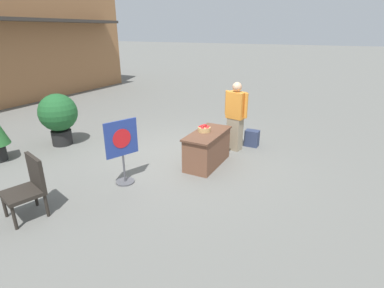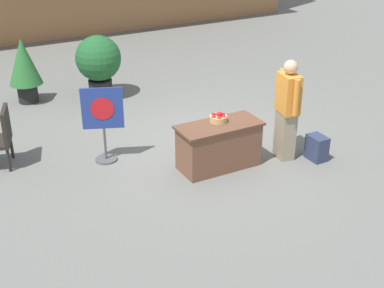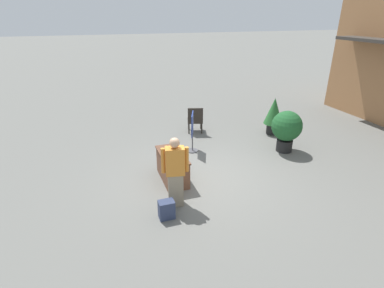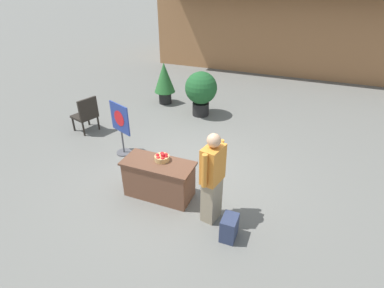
{
  "view_description": "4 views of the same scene",
  "coord_description": "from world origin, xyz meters",
  "px_view_note": "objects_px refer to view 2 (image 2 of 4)",
  "views": [
    {
      "loc": [
        -5.71,
        -3.29,
        2.81
      ],
      "look_at": [
        -0.47,
        -0.6,
        0.56
      ],
      "focal_mm": 28.0,
      "sensor_mm": 36.0,
      "label": 1
    },
    {
      "loc": [
        -4.14,
        -7.29,
        4.13
      ],
      "look_at": [
        -0.58,
        -0.72,
        0.47
      ],
      "focal_mm": 50.0,
      "sensor_mm": 36.0,
      "label": 2
    },
    {
      "loc": [
        6.65,
        -2.55,
        4.11
      ],
      "look_at": [
        -0.49,
        -0.13,
        0.79
      ],
      "focal_mm": 28.0,
      "sensor_mm": 36.0,
      "label": 3
    },
    {
      "loc": [
        2.17,
        -4.85,
        3.78
      ],
      "look_at": [
        0.34,
        -0.28,
        0.97
      ],
      "focal_mm": 28.0,
      "sensor_mm": 36.0,
      "label": 4
    }
  ],
  "objects_px": {
    "backpack": "(317,148)",
    "poster_board": "(103,121)",
    "potted_plant_near_left": "(99,61)",
    "apple_basket": "(218,118)",
    "potted_plant_far_left": "(24,66)",
    "display_table": "(219,146)",
    "person_visitor": "(287,109)"
  },
  "relations": [
    {
      "from": "backpack",
      "to": "potted_plant_far_left",
      "type": "height_order",
      "value": "potted_plant_far_left"
    },
    {
      "from": "display_table",
      "to": "potted_plant_far_left",
      "type": "bearing_deg",
      "value": 115.01
    },
    {
      "from": "apple_basket",
      "to": "person_visitor",
      "type": "distance_m",
      "value": 1.14
    },
    {
      "from": "poster_board",
      "to": "backpack",
      "type": "bearing_deg",
      "value": 83.88
    },
    {
      "from": "potted_plant_near_left",
      "to": "potted_plant_far_left",
      "type": "height_order",
      "value": "potted_plant_far_left"
    },
    {
      "from": "display_table",
      "to": "poster_board",
      "type": "bearing_deg",
      "value": 144.78
    },
    {
      "from": "display_table",
      "to": "potted_plant_far_left",
      "type": "height_order",
      "value": "potted_plant_far_left"
    },
    {
      "from": "backpack",
      "to": "poster_board",
      "type": "bearing_deg",
      "value": 152.02
    },
    {
      "from": "poster_board",
      "to": "apple_basket",
      "type": "bearing_deg",
      "value": 79.87
    },
    {
      "from": "display_table",
      "to": "potted_plant_near_left",
      "type": "relative_size",
      "value": 1.01
    },
    {
      "from": "display_table",
      "to": "backpack",
      "type": "relative_size",
      "value": 3.22
    },
    {
      "from": "apple_basket",
      "to": "potted_plant_near_left",
      "type": "xyz_separation_m",
      "value": [
        -0.64,
        3.79,
        -0.02
      ]
    },
    {
      "from": "backpack",
      "to": "poster_board",
      "type": "distance_m",
      "value": 3.51
    },
    {
      "from": "display_table",
      "to": "backpack",
      "type": "xyz_separation_m",
      "value": [
        1.55,
        -0.56,
        -0.16
      ]
    },
    {
      "from": "apple_basket",
      "to": "potted_plant_far_left",
      "type": "relative_size",
      "value": 0.2
    },
    {
      "from": "person_visitor",
      "to": "potted_plant_near_left",
      "type": "relative_size",
      "value": 1.26
    },
    {
      "from": "apple_basket",
      "to": "potted_plant_near_left",
      "type": "bearing_deg",
      "value": 99.54
    },
    {
      "from": "person_visitor",
      "to": "potted_plant_far_left",
      "type": "distance_m",
      "value": 5.56
    },
    {
      "from": "display_table",
      "to": "person_visitor",
      "type": "height_order",
      "value": "person_visitor"
    },
    {
      "from": "apple_basket",
      "to": "backpack",
      "type": "distance_m",
      "value": 1.75
    },
    {
      "from": "display_table",
      "to": "potted_plant_far_left",
      "type": "relative_size",
      "value": 1.0
    },
    {
      "from": "potted_plant_near_left",
      "to": "person_visitor",
      "type": "bearing_deg",
      "value": -67.25
    },
    {
      "from": "apple_basket",
      "to": "person_visitor",
      "type": "bearing_deg",
      "value": -16.75
    },
    {
      "from": "person_visitor",
      "to": "poster_board",
      "type": "relative_size",
      "value": 1.32
    },
    {
      "from": "apple_basket",
      "to": "potted_plant_far_left",
      "type": "height_order",
      "value": "potted_plant_far_left"
    },
    {
      "from": "backpack",
      "to": "potted_plant_near_left",
      "type": "height_order",
      "value": "potted_plant_near_left"
    },
    {
      "from": "backpack",
      "to": "potted_plant_near_left",
      "type": "relative_size",
      "value": 0.32
    },
    {
      "from": "poster_board",
      "to": "potted_plant_near_left",
      "type": "distance_m",
      "value": 2.96
    },
    {
      "from": "potted_plant_far_left",
      "to": "backpack",
      "type": "bearing_deg",
      "value": -53.88
    },
    {
      "from": "display_table",
      "to": "backpack",
      "type": "bearing_deg",
      "value": -19.79
    },
    {
      "from": "poster_board",
      "to": "potted_plant_near_left",
      "type": "relative_size",
      "value": 0.95
    },
    {
      "from": "apple_basket",
      "to": "potted_plant_near_left",
      "type": "height_order",
      "value": "potted_plant_near_left"
    }
  ]
}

